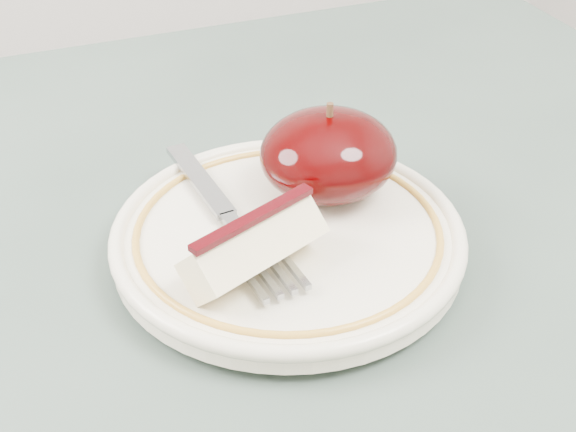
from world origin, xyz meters
name	(u,v)px	position (x,y,z in m)	size (l,w,h in m)	color
plate	(288,236)	(0.08, 0.11, 0.76)	(0.20, 0.20, 0.02)	#EDE2C7
apple_half	(328,154)	(0.12, 0.13, 0.79)	(0.08, 0.08, 0.06)	black
apple_wedge	(254,246)	(0.05, 0.08, 0.79)	(0.08, 0.06, 0.04)	#FDEDBB
fork	(228,216)	(0.05, 0.12, 0.77)	(0.03, 0.16, 0.00)	gray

